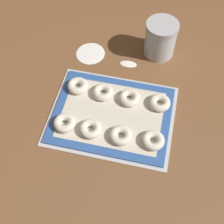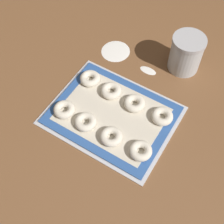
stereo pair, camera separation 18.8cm
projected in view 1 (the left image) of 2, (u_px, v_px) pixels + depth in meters
The scene contains 14 objects.
ground_plane at pixel (111, 111), 1.08m from camera, with size 2.80×2.80×0.00m, color brown.
baking_tray at pixel (112, 115), 1.07m from camera, with size 0.42×0.33×0.01m.
baking_mat at pixel (112, 114), 1.06m from camera, with size 0.40×0.31×0.00m.
bagel_front_far_left at pixel (65, 123), 1.03m from camera, with size 0.07×0.07×0.03m.
bagel_front_mid_left at pixel (90, 129), 1.01m from camera, with size 0.07×0.07×0.03m.
bagel_front_mid_right at pixel (121, 135), 1.00m from camera, with size 0.07×0.07×0.03m.
bagel_front_far_right at pixel (153, 140), 0.99m from camera, with size 0.07×0.07×0.03m.
bagel_back_far_left at pixel (78, 86), 1.11m from camera, with size 0.07×0.07×0.03m.
bagel_back_mid_left at pixel (103, 92), 1.09m from camera, with size 0.07×0.07×0.03m.
bagel_back_mid_right at pixel (129, 98), 1.08m from camera, with size 0.07×0.07×0.03m.
bagel_back_far_right at pixel (160, 103), 1.07m from camera, with size 0.07×0.07×0.03m.
flour_canister at pixel (160, 39), 1.17m from camera, with size 0.12×0.12×0.14m.
flour_patch_near at pixel (90, 53), 1.23m from camera, with size 0.11×0.12×0.00m.
flour_patch_far at pixel (128, 64), 1.20m from camera, with size 0.07×0.03×0.00m.
Camera 1 is at (0.13, -0.58, 0.90)m, focal length 50.00 mm.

